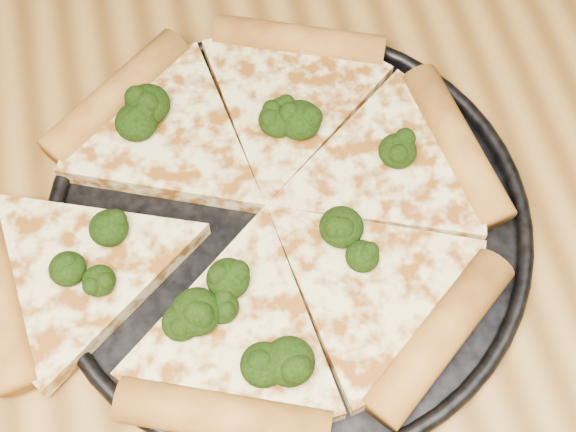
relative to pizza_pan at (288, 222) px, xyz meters
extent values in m
cube|color=brown|center=(0.42, 0.25, -0.40)|extent=(0.06, 0.06, 0.71)
cylinder|color=black|center=(0.00, 0.00, 0.00)|extent=(0.32, 0.32, 0.01)
torus|color=black|center=(0.00, 0.00, 0.00)|extent=(0.33, 0.33, 0.01)
cylinder|color=#BA7C2E|center=(0.13, 0.03, 0.01)|extent=(0.05, 0.13, 0.03)
cylinder|color=#BA7C2E|center=(0.04, 0.14, 0.01)|extent=(0.13, 0.07, 0.03)
cylinder|color=#BA7C2E|center=(-0.10, 0.12, 0.01)|extent=(0.12, 0.10, 0.03)
cylinder|color=#BA7C2E|center=(-0.07, -0.12, 0.01)|extent=(0.13, 0.07, 0.03)
cylinder|color=#BA7C2E|center=(0.07, -0.10, 0.01)|extent=(0.12, 0.10, 0.03)
ellipsoid|color=black|center=(0.01, 0.07, 0.02)|extent=(0.03, 0.03, 0.02)
ellipsoid|color=black|center=(0.01, 0.07, 0.02)|extent=(0.02, 0.02, 0.02)
ellipsoid|color=black|center=(0.08, 0.03, 0.02)|extent=(0.03, 0.03, 0.02)
ellipsoid|color=black|center=(-0.04, -0.10, 0.02)|extent=(0.03, 0.03, 0.02)
ellipsoid|color=black|center=(-0.12, 0.01, 0.02)|extent=(0.03, 0.03, 0.02)
ellipsoid|color=black|center=(-0.02, -0.10, 0.02)|extent=(0.03, 0.03, 0.02)
ellipsoid|color=black|center=(-0.05, -0.04, 0.02)|extent=(0.03, 0.03, 0.02)
ellipsoid|color=black|center=(-0.08, -0.06, 0.02)|extent=(0.02, 0.02, 0.02)
ellipsoid|color=black|center=(-0.06, -0.06, 0.02)|extent=(0.02, 0.02, 0.02)
ellipsoid|color=black|center=(0.03, -0.02, 0.02)|extent=(0.03, 0.03, 0.02)
ellipsoid|color=black|center=(-0.08, 0.10, 0.02)|extent=(0.03, 0.03, 0.02)
ellipsoid|color=black|center=(-0.09, 0.09, 0.02)|extent=(0.03, 0.03, 0.02)
ellipsoid|color=black|center=(0.04, -0.04, 0.02)|extent=(0.02, 0.02, 0.02)
ellipsoid|color=black|center=(-0.13, -0.02, 0.02)|extent=(0.02, 0.02, 0.02)
ellipsoid|color=black|center=(-0.15, -0.01, 0.02)|extent=(0.02, 0.02, 0.02)
ellipsoid|color=black|center=(-0.07, -0.06, 0.02)|extent=(0.03, 0.03, 0.02)
ellipsoid|color=black|center=(0.02, 0.06, 0.02)|extent=(0.03, 0.03, 0.02)
camera|label=1|loc=(-0.05, -0.23, 0.48)|focal=49.43mm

